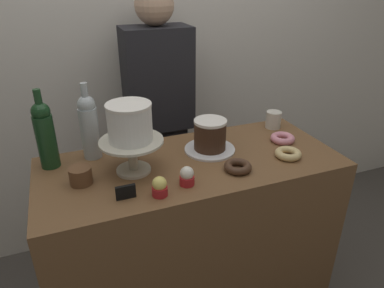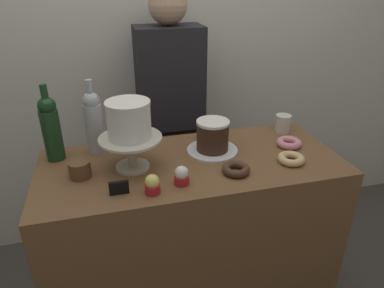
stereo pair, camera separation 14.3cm
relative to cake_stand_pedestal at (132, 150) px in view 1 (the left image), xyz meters
name	(u,v)px [view 1 (the left image)]	position (x,y,z in m)	size (l,w,h in m)	color
back_wall	(139,39)	(0.25, 0.84, 0.27)	(6.00, 0.05, 2.60)	silver
display_counter	(192,246)	(0.25, -0.01, -0.56)	(1.26, 0.54, 0.93)	brown
cake_stand_pedestal	(132,150)	(0.00, 0.00, 0.00)	(0.25, 0.25, 0.14)	beige
white_layer_cake	(130,122)	(0.00, 0.00, 0.12)	(0.17, 0.17, 0.15)	white
silver_serving_platter	(210,149)	(0.36, 0.06, -0.09)	(0.22, 0.22, 0.01)	white
chocolate_round_cake	(210,134)	(0.36, 0.06, -0.02)	(0.14, 0.14, 0.13)	#3D2619
wine_bottle_green	(45,134)	(-0.31, 0.16, 0.05)	(0.08, 0.08, 0.33)	#193D1E
wine_bottle_clear	(89,126)	(-0.14, 0.18, 0.05)	(0.08, 0.08, 0.33)	#B2BCC1
cupcake_lemon	(160,187)	(0.05, -0.20, -0.06)	(0.06, 0.06, 0.07)	red
cupcake_vanilla	(187,176)	(0.16, -0.17, -0.06)	(0.06, 0.06, 0.07)	red
donut_chocolate	(238,167)	(0.39, -0.14, -0.08)	(0.11, 0.11, 0.03)	#472D1E
donut_pink	(283,138)	(0.71, 0.02, -0.08)	(0.11, 0.11, 0.03)	pink
donut_glazed	(288,154)	(0.64, -0.12, -0.08)	(0.11, 0.11, 0.03)	#E0C17F
cookie_stack	(81,176)	(-0.20, -0.02, -0.06)	(0.08, 0.08, 0.07)	brown
price_sign_chalkboard	(126,192)	(-0.07, -0.18, -0.07)	(0.07, 0.01, 0.05)	black
coffee_cup_ceramic	(273,120)	(0.76, 0.18, -0.05)	(0.08, 0.08, 0.09)	silver
barista_figure	(160,127)	(0.28, 0.60, -0.19)	(0.36, 0.22, 1.60)	black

